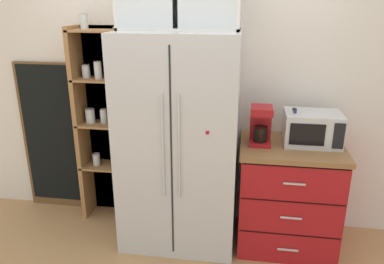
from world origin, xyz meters
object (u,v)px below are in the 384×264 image
object	(u,v)px
microwave	(312,128)
coffee_maker	(261,125)
refrigerator	(180,142)
bottle_cobalt	(293,129)
bottle_amber	(293,127)
mug_sage	(292,137)
chalkboard_menu	(53,137)

from	to	relation	value
microwave	coffee_maker	size ratio (longest dim) A/B	1.42
refrigerator	coffee_maker	bearing A→B (deg)	3.39
bottle_cobalt	bottle_amber	world-z (taller)	bottle_cobalt
mug_sage	chalkboard_menu	world-z (taller)	chalkboard_menu
microwave	chalkboard_menu	xyz separation A→B (m)	(-2.38, 0.24, -0.29)
mug_sage	bottle_amber	size ratio (longest dim) A/B	0.44
refrigerator	bottle_cobalt	xyz separation A→B (m)	(0.91, 0.04, 0.14)
bottle_amber	microwave	bearing A→B (deg)	-9.81
microwave	coffee_maker	distance (m)	0.41
refrigerator	mug_sage	world-z (taller)	refrigerator
bottle_cobalt	coffee_maker	bearing A→B (deg)	-179.49
mug_sage	bottle_cobalt	xyz separation A→B (m)	(-0.00, -0.05, 0.09)
refrigerator	bottle_amber	size ratio (longest dim) A/B	6.31
refrigerator	mug_sage	bearing A→B (deg)	5.91
microwave	refrigerator	bearing A→B (deg)	-175.64
refrigerator	bottle_cobalt	distance (m)	0.92
refrigerator	mug_sage	size ratio (longest dim) A/B	14.35
coffee_maker	bottle_amber	distance (m)	0.27
coffee_maker	bottle_cobalt	world-z (taller)	coffee_maker
mug_sage	chalkboard_menu	distance (m)	2.25
bottle_cobalt	refrigerator	bearing A→B (deg)	-177.43
refrigerator	bottle_cobalt	world-z (taller)	refrigerator
bottle_amber	chalkboard_menu	xyz separation A→B (m)	(-2.23, 0.22, -0.29)
mug_sage	bottle_amber	world-z (taller)	bottle_amber
refrigerator	bottle_amber	distance (m)	0.92
bottle_amber	chalkboard_menu	distance (m)	2.26
coffee_maker	bottle_cobalt	distance (m)	0.26
coffee_maker	refrigerator	bearing A→B (deg)	-176.61
bottle_amber	mug_sage	bearing A→B (deg)	-81.61
refrigerator	mug_sage	distance (m)	0.91
mug_sage	bottle_cobalt	size ratio (longest dim) A/B	0.42
refrigerator	microwave	distance (m)	1.07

